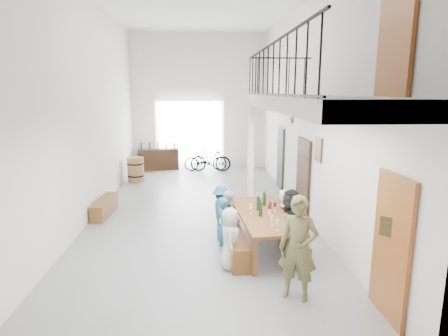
{
  "coord_description": "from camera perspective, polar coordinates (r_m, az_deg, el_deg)",
  "views": [
    {
      "loc": [
        0.06,
        -9.65,
        3.21
      ],
      "look_at": [
        0.62,
        -0.5,
        1.31
      ],
      "focal_mm": 30.0,
      "sensor_mm": 36.0,
      "label": 1
    }
  ],
  "objects": [
    {
      "name": "guest_right_c",
      "position": [
        8.47,
        9.13,
        -6.84
      ],
      "size": [
        0.48,
        0.6,
        1.08
      ],
      "primitive_type": "imported",
      "rotation": [
        0.0,
        0.0,
        -1.86
      ],
      "color": "silver",
      "rests_on": "ground"
    },
    {
      "name": "bicycle_near",
      "position": [
        15.18,
        -2.83,
        1.24
      ],
      "size": [
        1.75,
        0.65,
        0.91
      ],
      "primitive_type": "imported",
      "rotation": [
        0.0,
        0.0,
        1.6
      ],
      "color": "black",
      "rests_on": "ground"
    },
    {
      "name": "guest_left_a",
      "position": [
        6.93,
        0.92,
        -10.69
      ],
      "size": [
        0.41,
        0.59,
        1.14
      ],
      "primitive_type": "imported",
      "rotation": [
        0.0,
        0.0,
        1.48
      ],
      "color": "silver",
      "rests_on": "ground"
    },
    {
      "name": "potted_plant",
      "position": [
        11.23,
        8.92,
        -4.07
      ],
      "size": [
        0.43,
        0.4,
        0.37
      ],
      "primitive_type": "imported",
      "rotation": [
        0.0,
        0.0,
        0.44
      ],
      "color": "#1B4B1D",
      "rests_on": "ground"
    },
    {
      "name": "floor",
      "position": [
        10.17,
        -3.71,
        -6.72
      ],
      "size": [
        12.0,
        12.0,
        0.0
      ],
      "primitive_type": "plane",
      "color": "slate",
      "rests_on": "ground"
    },
    {
      "name": "tasting_table",
      "position": [
        7.65,
        6.09,
        -7.47
      ],
      "size": [
        1.18,
        2.49,
        0.79
      ],
      "rotation": [
        0.0,
        0.0,
        0.08
      ],
      "color": "brown",
      "rests_on": "ground"
    },
    {
      "name": "room_walls",
      "position": [
        9.66,
        -4.0,
        13.72
      ],
      "size": [
        12.0,
        12.0,
        12.0
      ],
      "color": "white",
      "rests_on": "ground"
    },
    {
      "name": "bicycle_far",
      "position": [
        15.08,
        -2.07,
        1.31
      ],
      "size": [
        1.67,
        0.61,
        0.98
      ],
      "primitive_type": "imported",
      "rotation": [
        0.0,
        0.0,
        1.48
      ],
      "color": "black",
      "rests_on": "ground"
    },
    {
      "name": "serving_counter",
      "position": [
        15.65,
        -9.96,
        1.3
      ],
      "size": [
        1.68,
        0.68,
        0.86
      ],
      "primitive_type": "cube",
      "rotation": [
        0.0,
        0.0,
        0.14
      ],
      "color": "#351B0E",
      "rests_on": "ground"
    },
    {
      "name": "guest_left_b",
      "position": [
        7.47,
        0.05,
        -8.83
      ],
      "size": [
        0.29,
        0.44,
        1.18
      ],
      "primitive_type": "imported",
      "rotation": [
        0.0,
        0.0,
        1.59
      ],
      "color": "#245F78",
      "rests_on": "ground"
    },
    {
      "name": "guest_right_a",
      "position": [
        7.35,
        11.56,
        -9.29
      ],
      "size": [
        0.4,
        0.75,
        1.22
      ],
      "primitive_type": "imported",
      "rotation": [
        0.0,
        0.0,
        -1.42
      ],
      "color": "#A0301B",
      "rests_on": "ground"
    },
    {
      "name": "bench_inner",
      "position": [
        7.69,
        1.55,
        -11.07
      ],
      "size": [
        0.43,
        2.03,
        0.46
      ],
      "primitive_type": "cube",
      "rotation": [
        0.0,
        0.0,
        0.05
      ],
      "color": "brown",
      "rests_on": "ground"
    },
    {
      "name": "side_bench",
      "position": [
        10.4,
        -17.71,
        -5.65
      ],
      "size": [
        0.4,
        1.49,
        0.42
      ],
      "primitive_type": "cube",
      "rotation": [
        0.0,
        0.0,
        -0.05
      ],
      "color": "brown",
      "rests_on": "ground"
    },
    {
      "name": "tableware",
      "position": [
        7.62,
        6.13,
        -5.86
      ],
      "size": [
        0.57,
        1.79,
        0.35
      ],
      "color": "#103219",
      "rests_on": "tasting_table"
    },
    {
      "name": "guest_right_b",
      "position": [
        7.79,
        10.01,
        -7.75
      ],
      "size": [
        0.76,
        1.24,
        1.28
      ],
      "primitive_type": "imported",
      "rotation": [
        0.0,
        0.0,
        -1.22
      ],
      "color": "black",
      "rests_on": "ground"
    },
    {
      "name": "right_wall_decor",
      "position": [
        8.35,
        14.97,
        1.18
      ],
      "size": [
        0.07,
        8.28,
        5.07
      ],
      "color": "#934F1F",
      "rests_on": "ground"
    },
    {
      "name": "counter_bottles",
      "position": [
        15.57,
        -10.03,
        3.38
      ],
      "size": [
        1.38,
        0.27,
        0.28
      ],
      "color": "#103219",
      "rests_on": "serving_counter"
    },
    {
      "name": "oak_barrel",
      "position": [
        13.79,
        -13.3,
        -0.22
      ],
      "size": [
        0.59,
        0.59,
        0.87
      ],
      "color": "olive",
      "rests_on": "ground"
    },
    {
      "name": "gateway_portal",
      "position": [
        15.7,
        -5.21,
        5.04
      ],
      "size": [
        2.8,
        0.08,
        2.8
      ],
      "primitive_type": "cube",
      "color": "white",
      "rests_on": "ground"
    },
    {
      "name": "guest_left_d",
      "position": [
        8.49,
        -0.42,
        -6.46
      ],
      "size": [
        0.53,
        0.79,
        1.12
      ],
      "primitive_type": "imported",
      "rotation": [
        0.0,
        0.0,
        1.74
      ],
      "color": "#245F78",
      "rests_on": "ground"
    },
    {
      "name": "balcony",
      "position": [
        6.81,
        13.03,
        9.33
      ],
      "size": [
        1.52,
        5.62,
        4.0
      ],
      "color": "white",
      "rests_on": "ground"
    },
    {
      "name": "host_standing",
      "position": [
        6.0,
        11.24,
        -11.91
      ],
      "size": [
        0.72,
        0.61,
        1.66
      ],
      "primitive_type": "imported",
      "rotation": [
        0.0,
        0.0,
        -0.43
      ],
      "color": "brown",
      "rests_on": "ground"
    },
    {
      "name": "bench_wall",
      "position": [
        7.89,
        10.37,
        -10.8
      ],
      "size": [
        0.25,
        1.87,
        0.43
      ],
      "primitive_type": "cube",
      "rotation": [
        0.0,
        0.0,
        0.0
      ],
      "color": "brown",
      "rests_on": "ground"
    },
    {
      "name": "guest_left_c",
      "position": [
        7.91,
        0.75,
        -7.6
      ],
      "size": [
        0.59,
        0.68,
        1.19
      ],
      "primitive_type": "imported",
      "rotation": [
        0.0,
        0.0,
        1.85
      ],
      "color": "silver",
      "rests_on": "ground"
    }
  ]
}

